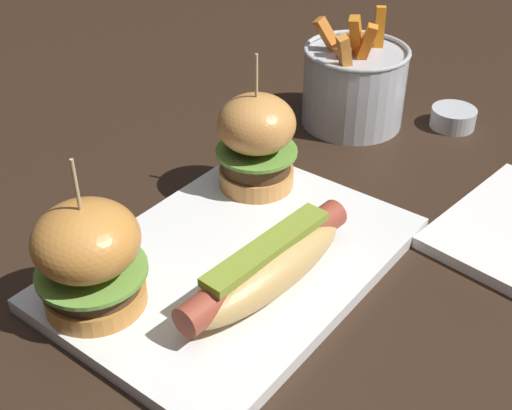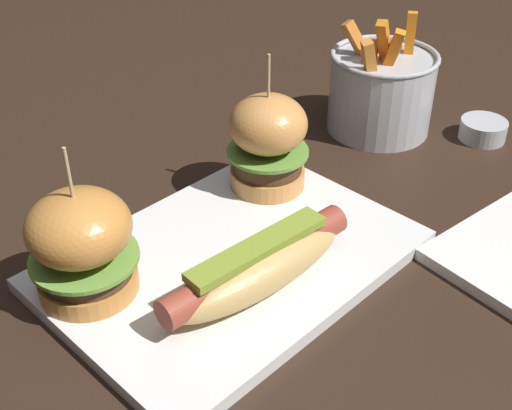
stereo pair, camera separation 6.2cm
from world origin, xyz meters
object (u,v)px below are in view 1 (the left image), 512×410
Objects in this scene: sauce_ramekin at (453,117)px; slider_right at (256,141)px; fries_bucket at (354,84)px; hot_dog at (267,265)px; slider_left at (89,257)px; platter_main at (235,262)px.

slider_right is at bearing 159.69° from sauce_ramekin.
hot_dog is at bearing -161.20° from fries_bucket.
slider_right is (0.23, 0.00, 0.00)m from slider_left.
slider_left is at bearing 169.08° from sauce_ramekin.
slider_left is at bearing 135.73° from hot_dog.
slider_left is (-0.11, 0.10, 0.03)m from hot_dog.
fries_bucket is at bearing 1.45° from slider_left.
sauce_ramekin is (0.51, -0.10, -0.05)m from slider_left.
hot_dog is 1.40× the size of slider_left.
platter_main is at bearing 73.76° from hot_dog.
platter_main is at bearing -24.37° from slider_left.
slider_right reaches higher than platter_main.
platter_main is at bearing 173.54° from sauce_ramekin.
sauce_ramekin is at bearing -6.46° from platter_main.
slider_right reaches higher than slider_left.
platter_main is 2.23× the size of fries_bucket.
hot_dog is 0.17m from slider_right.
slider_left is 2.49× the size of sauce_ramekin.
slider_right is at bearing 40.79° from hot_dog.
fries_bucket reaches higher than sauce_ramekin.
slider_right is at bearing 28.11° from platter_main.
slider_left reaches higher than sauce_ramekin.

